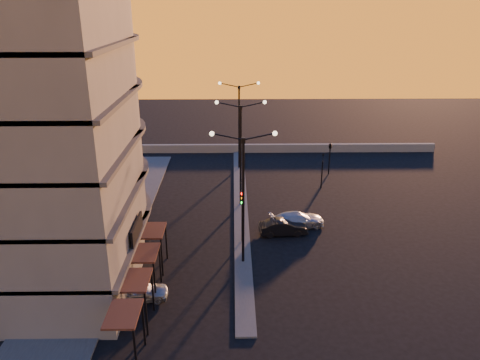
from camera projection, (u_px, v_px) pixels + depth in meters
name	position (u px, v px, depth m)	size (l,w,h in m)	color
ground	(243.00, 262.00, 32.89)	(120.00, 120.00, 0.00)	black
sidewalk_west	(108.00, 236.00, 36.45)	(5.00, 40.00, 0.12)	#464643
median	(241.00, 204.00, 42.22)	(1.20, 36.00, 0.12)	#464643
parapet	(255.00, 148.00, 57.05)	(44.00, 0.50, 1.00)	slate
building	(14.00, 94.00, 28.49)	(14.35, 17.08, 25.00)	#67635B
streetlamp_near	(243.00, 189.00, 30.91)	(4.32, 0.32, 9.51)	black
streetlamp_mid	(241.00, 146.00, 40.26)	(4.32, 0.32, 9.51)	black
streetlamp_far	(239.00, 119.00, 49.61)	(4.32, 0.32, 9.51)	black
traffic_light_main	(242.00, 208.00, 34.55)	(0.28, 0.44, 4.25)	black
signal_east_a	(322.00, 170.00, 45.41)	(0.13, 0.16, 3.60)	black
signal_east_b	(330.00, 146.00, 48.76)	(0.42, 1.99, 3.60)	black
car_hatchback	(138.00, 291.00, 28.56)	(1.45, 3.60, 1.23)	#ADB0B5
car_sedan	(283.00, 227.00, 36.67)	(1.31, 3.77, 1.24)	black
car_wagon	(297.00, 220.00, 37.82)	(1.83, 4.49, 1.30)	#B3B6BB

